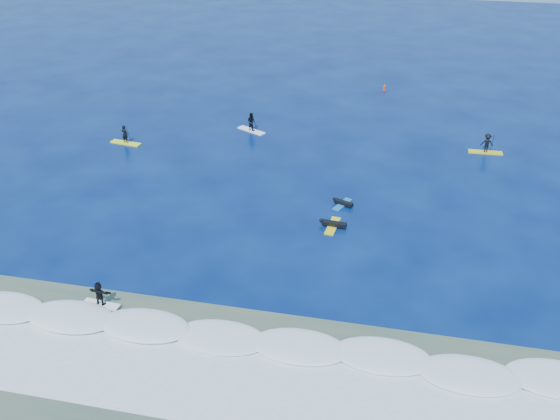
% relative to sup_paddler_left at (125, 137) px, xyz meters
% --- Properties ---
extents(ground, '(160.00, 160.00, 0.00)m').
position_rel_sup_paddler_left_xyz_m(ground, '(13.89, -11.64, -0.58)').
color(ground, '#031246').
rests_on(ground, ground).
extents(shallow_water, '(90.00, 13.00, 0.01)m').
position_rel_sup_paddler_left_xyz_m(shallow_water, '(13.89, -25.64, -0.58)').
color(shallow_water, '#3C5242').
rests_on(shallow_water, ground).
extents(breaking_wave, '(40.00, 6.00, 0.30)m').
position_rel_sup_paddler_left_xyz_m(breaking_wave, '(13.89, -21.64, -0.58)').
color(breaking_wave, white).
rests_on(breaking_wave, ground).
extents(whitewater, '(34.00, 5.00, 0.02)m').
position_rel_sup_paddler_left_xyz_m(whitewater, '(13.89, -24.64, -0.58)').
color(whitewater, silver).
rests_on(whitewater, ground).
extents(sup_paddler_left, '(2.74, 1.05, 1.87)m').
position_rel_sup_paddler_left_xyz_m(sup_paddler_left, '(0.00, 0.00, 0.00)').
color(sup_paddler_left, '#FCFF1B').
rests_on(sup_paddler_left, ground).
extents(sup_paddler_center, '(2.75, 1.88, 1.92)m').
position_rel_sup_paddler_left_xyz_m(sup_paddler_center, '(9.64, 4.88, 0.13)').
color(sup_paddler_center, white).
rests_on(sup_paddler_center, ground).
extents(sup_paddler_right, '(2.72, 0.79, 1.89)m').
position_rel_sup_paddler_left_xyz_m(sup_paddler_right, '(29.42, 4.41, 0.15)').
color(sup_paddler_right, yellow).
rests_on(sup_paddler_right, ground).
extents(prone_paddler_near, '(1.81, 2.31, 0.47)m').
position_rel_sup_paddler_left_xyz_m(prone_paddler_near, '(18.88, -9.75, -0.42)').
color(prone_paddler_near, yellow).
rests_on(prone_paddler_near, ground).
extents(prone_paddler_far, '(1.51, 2.00, 0.41)m').
position_rel_sup_paddler_left_xyz_m(prone_paddler_far, '(19.13, -6.76, -0.45)').
color(prone_paddler_far, '#1662A9').
rests_on(prone_paddler_far, ground).
extents(wave_surfer, '(2.09, 0.72, 1.48)m').
position_rel_sup_paddler_left_xyz_m(wave_surfer, '(7.93, -20.67, 0.25)').
color(wave_surfer, white).
rests_on(wave_surfer, breaking_wave).
extents(marker_buoy, '(0.29, 0.29, 0.70)m').
position_rel_sup_paddler_left_xyz_m(marker_buoy, '(20.30, 18.30, -0.28)').
color(marker_buoy, '#DE4213').
rests_on(marker_buoy, ground).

